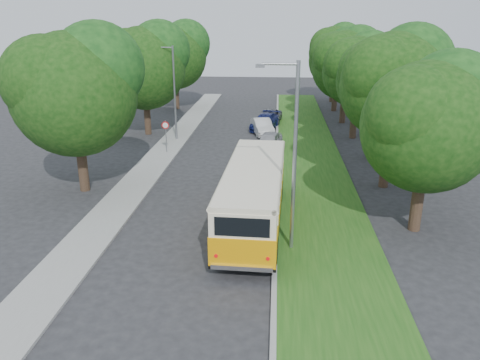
# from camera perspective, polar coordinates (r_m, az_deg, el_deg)

# --- Properties ---
(ground) EXTENTS (120.00, 120.00, 0.00)m
(ground) POSITION_cam_1_polar(r_m,az_deg,el_deg) (23.12, -4.67, -5.20)
(ground) COLOR #262628
(ground) RESTS_ON ground
(curb) EXTENTS (0.20, 70.00, 0.15)m
(curb) POSITION_cam_1_polar(r_m,az_deg,el_deg) (27.44, 4.41, -1.00)
(curb) COLOR gray
(curb) RESTS_ON ground
(grass_verge) EXTENTS (4.50, 70.00, 0.13)m
(grass_verge) POSITION_cam_1_polar(r_m,az_deg,el_deg) (27.56, 9.30, -1.14)
(grass_verge) COLOR #1E5015
(grass_verge) RESTS_ON ground
(sidewalk) EXTENTS (2.20, 70.00, 0.12)m
(sidewalk) POSITION_cam_1_polar(r_m,az_deg,el_deg) (28.69, -12.61, -0.55)
(sidewalk) COLOR gray
(sidewalk) RESTS_ON ground
(treeline) EXTENTS (24.27, 41.91, 9.46)m
(treeline) POSITION_cam_1_polar(r_m,az_deg,el_deg) (38.93, 4.07, 13.84)
(treeline) COLOR #332319
(treeline) RESTS_ON ground
(lamppost_near) EXTENTS (1.71, 0.16, 8.00)m
(lamppost_near) POSITION_cam_1_polar(r_m,az_deg,el_deg) (18.99, 6.42, 3.34)
(lamppost_near) COLOR gray
(lamppost_near) RESTS_ON ground
(lamppost_far) EXTENTS (1.71, 0.16, 7.50)m
(lamppost_far) POSITION_cam_1_polar(r_m,az_deg,el_deg) (38.06, -8.14, 10.83)
(lamppost_far) COLOR gray
(lamppost_far) RESTS_ON ground
(warning_sign) EXTENTS (0.56, 0.10, 2.50)m
(warning_sign) POSITION_cam_1_polar(r_m,az_deg,el_deg) (34.61, -9.05, 5.90)
(warning_sign) COLOR gray
(warning_sign) RESTS_ON ground
(vintage_bus) EXTENTS (3.01, 10.41, 3.07)m
(vintage_bus) POSITION_cam_1_polar(r_m,az_deg,el_deg) (22.05, 1.68, -2.05)
(vintage_bus) COLOR #F5A007
(vintage_bus) RESTS_ON ground
(car_silver) EXTENTS (2.34, 4.24, 1.37)m
(car_silver) POSITION_cam_1_polar(r_m,az_deg,el_deg) (35.38, 3.55, 4.68)
(car_silver) COLOR #A8A8AC
(car_silver) RESTS_ON ground
(car_white) EXTENTS (2.33, 4.29, 1.34)m
(car_white) POSITION_cam_1_polar(r_m,az_deg,el_deg) (40.42, 2.73, 6.51)
(car_white) COLOR silver
(car_white) RESTS_ON ground
(car_blue) EXTENTS (2.95, 4.93, 1.34)m
(car_blue) POSITION_cam_1_polar(r_m,az_deg,el_deg) (42.38, 3.09, 7.10)
(car_blue) COLOR navy
(car_blue) RESTS_ON ground
(car_grey) EXTENTS (2.45, 4.59, 1.23)m
(car_grey) POSITION_cam_1_polar(r_m,az_deg,el_deg) (45.03, 3.66, 7.73)
(car_grey) COLOR #55595D
(car_grey) RESTS_ON ground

